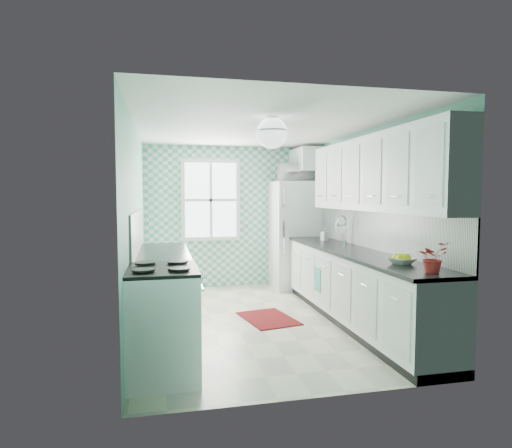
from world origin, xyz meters
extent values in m
cube|color=beige|center=(0.00, 0.00, -0.01)|extent=(3.00, 4.40, 0.02)
cube|color=white|center=(0.00, 0.00, 2.51)|extent=(3.00, 4.40, 0.02)
cube|color=#68B89E|center=(0.00, 2.21, 1.25)|extent=(3.00, 0.02, 2.50)
cube|color=#68B89E|center=(0.00, -2.21, 1.25)|extent=(3.00, 0.02, 2.50)
cube|color=#68B89E|center=(-1.51, 0.00, 1.25)|extent=(0.02, 4.40, 2.50)
cube|color=#68B89E|center=(1.51, 0.00, 1.25)|extent=(0.02, 4.40, 2.50)
cube|color=#55B099|center=(0.00, 2.19, 1.25)|extent=(3.00, 0.01, 2.50)
cube|color=white|center=(-0.35, 2.17, 1.55)|extent=(1.04, 0.05, 1.44)
cube|color=white|center=(-0.35, 2.15, 1.55)|extent=(0.90, 0.02, 1.30)
cube|color=white|center=(1.49, -0.40, 1.20)|extent=(0.02, 3.60, 0.51)
cube|color=white|center=(-1.49, -0.07, 1.20)|extent=(0.02, 2.15, 0.51)
cube|color=white|center=(1.33, -0.60, 1.90)|extent=(0.33, 3.20, 0.90)
cube|color=white|center=(1.30, 1.83, 2.25)|extent=(0.40, 0.74, 0.40)
cylinder|color=silver|center=(0.00, -0.80, 2.48)|extent=(0.14, 0.14, 0.04)
cylinder|color=silver|center=(0.00, -0.80, 2.41)|extent=(0.02, 0.02, 0.12)
sphere|color=white|center=(0.00, -0.80, 2.32)|extent=(0.34, 0.34, 0.34)
cube|color=white|center=(1.20, -0.40, 0.45)|extent=(0.60, 3.60, 0.90)
cube|color=black|center=(1.19, -0.40, 0.92)|extent=(0.63, 3.60, 0.04)
cube|color=white|center=(-1.20, -0.07, 0.45)|extent=(0.60, 2.15, 0.90)
cube|color=black|center=(-1.19, -0.07, 0.92)|extent=(0.63, 2.15, 0.04)
cube|color=white|center=(1.11, 1.82, 0.94)|extent=(0.82, 0.77, 1.87)
cube|color=silver|center=(1.11, 1.43, 1.37)|extent=(0.80, 0.01, 0.02)
cube|color=silver|center=(0.77, 1.42, 1.59)|extent=(0.03, 0.03, 0.30)
cube|color=silver|center=(0.77, 1.42, 0.94)|extent=(0.03, 0.03, 0.54)
cube|color=white|center=(-1.20, -1.48, 0.50)|extent=(0.64, 0.81, 0.96)
cube|color=black|center=(-1.20, -1.48, 0.98)|extent=(0.64, 0.81, 0.03)
cube|color=black|center=(-0.88, -1.48, 0.56)|extent=(0.01, 0.53, 0.32)
cube|color=silver|center=(1.20, 0.36, 0.92)|extent=(0.57, 0.48, 0.12)
cylinder|color=silver|center=(1.40, 0.36, 1.12)|extent=(0.02, 0.02, 0.30)
torus|color=silver|center=(1.33, 0.36, 1.31)|extent=(0.16, 0.02, 0.16)
cube|color=#6C0010|center=(0.17, 0.02, 0.01)|extent=(0.75, 0.95, 0.01)
cube|color=#5FB89B|center=(0.89, 0.10, 0.48)|extent=(0.02, 0.22, 0.33)
imported|color=white|center=(1.20, -1.47, 0.97)|extent=(0.35, 0.35, 0.07)
imported|color=red|center=(1.20, -1.98, 1.08)|extent=(0.29, 0.26, 0.29)
imported|color=#AEC7CD|center=(1.25, 0.79, 1.04)|extent=(0.11, 0.11, 0.20)
imported|color=silver|center=(1.11, 1.82, 2.03)|extent=(0.58, 0.41, 0.31)
camera|label=1|loc=(-1.18, -5.38, 1.65)|focal=30.00mm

